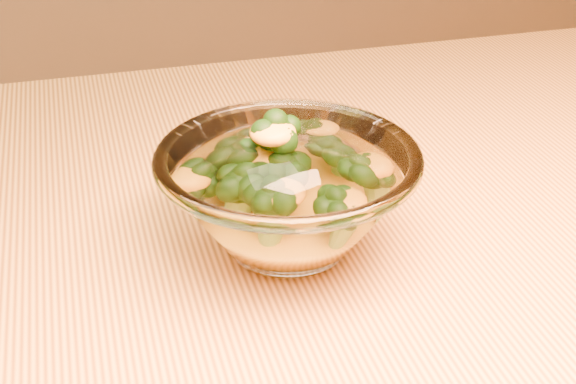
{
  "coord_description": "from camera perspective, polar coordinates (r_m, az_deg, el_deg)",
  "views": [
    {
      "loc": [
        -0.04,
        -0.46,
        1.08
      ],
      "look_at": [
        0.09,
        0.01,
        0.8
      ],
      "focal_mm": 50.0,
      "sensor_mm": 36.0,
      "label": 1
    }
  ],
  "objects": [
    {
      "name": "broccoli_heap",
      "position": [
        0.57,
        -0.52,
        1.13
      ],
      "size": [
        0.13,
        0.13,
        0.07
      ],
      "color": "black",
      "rests_on": "cheese_sauce"
    },
    {
      "name": "cheese_sauce",
      "position": [
        0.58,
        0.0,
        -1.85
      ],
      "size": [
        0.1,
        0.1,
        0.03
      ],
      "primitive_type": "ellipsoid",
      "color": "orange",
      "rests_on": "glass_bowl"
    },
    {
      "name": "table",
      "position": [
        0.63,
        -7.6,
        -13.34
      ],
      "size": [
        1.2,
        0.8,
        0.75
      ],
      "color": "gold",
      "rests_on": "ground"
    },
    {
      "name": "glass_bowl",
      "position": [
        0.57,
        0.0,
        -0.35
      ],
      "size": [
        0.19,
        0.19,
        0.08
      ],
      "color": "white",
      "rests_on": "table"
    }
  ]
}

